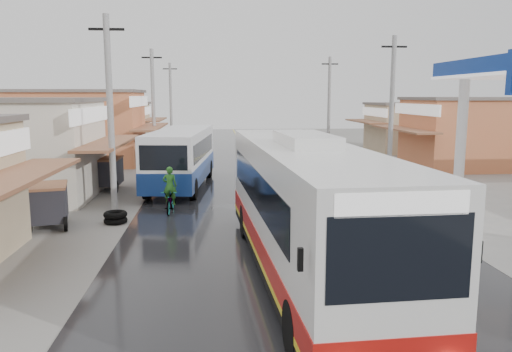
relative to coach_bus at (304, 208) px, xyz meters
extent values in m
plane|color=slate|center=(0.46, -0.81, -1.84)|extent=(120.00, 120.00, 0.00)
cube|color=black|center=(0.46, 14.19, -1.83)|extent=(12.00, 90.00, 0.02)
cube|color=#D8CC4C|center=(0.46, 14.19, -1.81)|extent=(0.15, 90.00, 0.01)
cylinder|color=white|center=(8.46, 8.19, 0.91)|extent=(0.44, 0.44, 5.50)
cube|color=silver|center=(0.00, -0.07, 0.21)|extent=(3.08, 12.12, 2.95)
cube|color=black|center=(0.00, -0.07, -1.37)|extent=(3.10, 12.14, 0.30)
cube|color=#AF130E|center=(0.00, -0.07, -0.86)|extent=(3.12, 12.17, 0.55)
cube|color=yellow|center=(0.00, -0.07, -1.19)|extent=(3.13, 12.18, 0.14)
cube|color=black|center=(-0.02, 0.43, 0.54)|extent=(3.00, 9.62, 1.00)
cube|color=black|center=(0.29, -6.02, 0.64)|extent=(2.21, 0.23, 1.30)
cube|color=black|center=(-0.28, 5.88, 0.64)|extent=(2.21, 0.23, 1.10)
cube|color=white|center=(0.29, -6.02, 1.44)|extent=(2.01, 0.22, 0.35)
cube|color=silver|center=(0.00, -0.07, 1.84)|extent=(1.34, 3.06, 0.30)
cylinder|color=black|center=(-0.89, -4.33, -1.26)|extent=(0.40, 1.12, 1.10)
cylinder|color=black|center=(1.31, -4.22, -1.26)|extent=(0.40, 1.12, 1.10)
cylinder|color=black|center=(-1.28, 3.68, -1.26)|extent=(0.40, 1.12, 1.10)
cylinder|color=black|center=(0.92, 3.78, -1.26)|extent=(0.40, 1.12, 1.10)
cube|color=black|center=(-1.12, -5.84, 0.59)|extent=(0.08, 0.08, 0.35)
cube|color=black|center=(1.68, -5.71, 0.59)|extent=(0.08, 0.08, 0.35)
cube|color=silver|center=(-4.06, 13.41, -0.06)|extent=(3.34, 9.22, 2.50)
cube|color=navy|center=(-4.06, 13.41, -0.91)|extent=(3.38, 9.26, 1.00)
cube|color=black|center=(-4.06, 13.41, 0.29)|extent=(3.22, 7.73, 0.90)
cube|color=black|center=(-4.53, 8.98, 0.29)|extent=(2.10, 0.34, 1.10)
cylinder|color=black|center=(-5.47, 10.34, -1.31)|extent=(0.40, 1.03, 1.00)
cylinder|color=black|center=(-3.32, 10.11, -1.31)|extent=(0.40, 1.03, 1.00)
cylinder|color=black|center=(-4.79, 16.71, -1.31)|extent=(0.40, 1.03, 1.00)
cylinder|color=black|center=(-2.64, 16.49, -1.31)|extent=(0.40, 1.03, 1.00)
imported|color=black|center=(-4.15, 7.63, -1.36)|extent=(0.73, 1.85, 0.95)
imported|color=#2B7025|center=(-4.15, 7.42, -0.67)|extent=(0.60, 0.41, 1.59)
cube|color=#26262D|center=(-8.40, 5.74, -0.95)|extent=(1.62, 2.10, 1.21)
cube|color=brown|center=(-8.40, 5.74, -0.29)|extent=(1.68, 2.16, 0.09)
cylinder|color=black|center=(-8.89, 4.95, -1.56)|extent=(0.30, 0.58, 0.56)
cylinder|color=black|center=(-9.19, 6.22, -1.56)|extent=(0.30, 0.58, 0.56)
cylinder|color=black|center=(-7.66, 5.05, -1.56)|extent=(0.24, 0.57, 0.56)
cube|color=#26262D|center=(-7.79, 13.02, -0.90)|extent=(1.30, 1.97, 1.27)
cube|color=brown|center=(-7.79, 13.02, -0.22)|extent=(1.35, 2.02, 0.10)
cylinder|color=black|center=(-8.49, 12.34, -1.54)|extent=(0.18, 0.59, 0.59)
cylinder|color=black|center=(-8.47, 13.72, -1.54)|extent=(0.18, 0.59, 0.59)
cylinder|color=black|center=(-7.21, 12.13, -1.54)|extent=(0.12, 0.59, 0.59)
torus|color=black|center=(-6.10, 6.04, -1.72)|extent=(0.89, 0.89, 0.23)
torus|color=black|center=(-6.10, 6.04, -1.49)|extent=(0.89, 0.89, 0.23)
camera|label=1|loc=(-2.37, -12.76, 2.96)|focal=35.00mm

